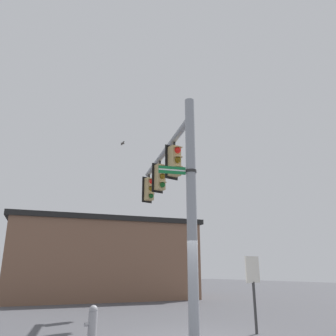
{
  "coord_description": "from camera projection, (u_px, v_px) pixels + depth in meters",
  "views": [
    {
      "loc": [
        6.15,
        6.97,
        1.76
      ],
      "look_at": [
        -1.01,
        -2.41,
        5.34
      ],
      "focal_mm": 35.65,
      "sensor_mm": 36.0,
      "label": 1
    }
  ],
  "objects": [
    {
      "name": "historical_marker",
      "position": [
        253.0,
        282.0,
        9.83
      ],
      "size": [
        0.6,
        0.08,
        2.13
      ],
      "color": "#333333",
      "rests_on": "ground"
    },
    {
      "name": "traffic_light_mid_outer",
      "position": [
        149.0,
        189.0,
        15.56
      ],
      "size": [
        0.54,
        0.49,
        1.31
      ],
      "color": "black"
    },
    {
      "name": "mast_arm",
      "position": [
        164.0,
        153.0,
        13.17
      ],
      "size": [
        2.71,
        6.1,
        0.21
      ],
      "primitive_type": "cylinder",
      "rotation": [
        0.0,
        1.57,
        4.32
      ],
      "color": "gray"
    },
    {
      "name": "traffic_light_nearest_pole",
      "position": [
        175.0,
        161.0,
        11.51
      ],
      "size": [
        0.54,
        0.49,
        1.31
      ],
      "color": "black"
    },
    {
      "name": "street_name_sign",
      "position": [
        184.0,
        171.0,
        9.61
      ],
      "size": [
        1.06,
        0.55,
        0.22
      ],
      "color": "#147238"
    },
    {
      "name": "signal_pole",
      "position": [
        192.0,
        209.0,
        9.35
      ],
      "size": [
        0.29,
        0.29,
        6.77
      ],
      "primitive_type": "cylinder",
      "color": "gray",
      "rests_on": "ground"
    },
    {
      "name": "traffic_light_mid_inner",
      "position": [
        160.0,
        177.0,
        13.53
      ],
      "size": [
        0.54,
        0.49,
        1.31
      ],
      "color": "black"
    },
    {
      "name": "fire_hydrant",
      "position": [
        93.0,
        321.0,
        8.94
      ],
      "size": [
        0.35,
        0.24,
        0.82
      ],
      "color": "#99999E",
      "rests_on": "ground"
    },
    {
      "name": "storefront_building",
      "position": [
        102.0,
        259.0,
        21.26
      ],
      "size": [
        12.73,
        9.42,
        4.77
      ],
      "color": "brown",
      "rests_on": "ground"
    },
    {
      "name": "bird_flying",
      "position": [
        123.0,
        143.0,
        17.09
      ],
      "size": [
        0.23,
        0.38,
        0.1
      ],
      "color": "#4C4742"
    }
  ]
}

